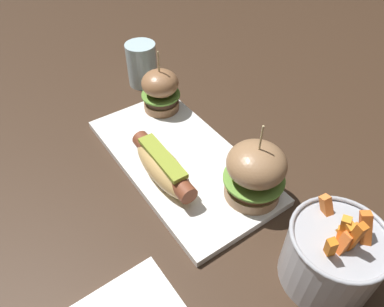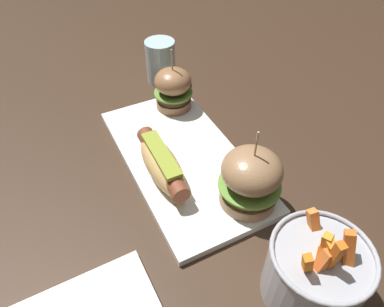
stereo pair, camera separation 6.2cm
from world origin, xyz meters
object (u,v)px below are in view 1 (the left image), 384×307
(platter_main, at_px, (180,160))
(fries_bucket, at_px, (332,255))
(water_glass, at_px, (142,64))
(slider_right, at_px, (255,172))
(slider_left, at_px, (161,90))
(hot_dog, at_px, (163,166))

(platter_main, relative_size, fries_bucket, 2.66)
(water_glass, bearing_deg, slider_right, -3.78)
(platter_main, distance_m, fries_bucket, 0.31)
(slider_left, relative_size, fries_bucket, 0.92)
(slider_right, relative_size, fries_bucket, 1.00)
(platter_main, xyz_separation_m, hot_dog, (0.03, -0.05, 0.04))
(fries_bucket, bearing_deg, water_glass, 176.43)
(slider_left, bearing_deg, slider_right, -0.21)
(hot_dog, height_order, slider_left, slider_left)
(platter_main, bearing_deg, water_glass, 164.42)
(platter_main, distance_m, slider_left, 0.17)
(slider_left, height_order, slider_right, slider_right)
(slider_right, height_order, water_glass, slider_right)
(slider_left, bearing_deg, water_glass, 168.35)
(hot_dog, distance_m, slider_right, 0.16)
(platter_main, relative_size, water_glass, 3.85)
(fries_bucket, relative_size, water_glass, 1.45)
(water_glass, bearing_deg, platter_main, -15.58)
(fries_bucket, bearing_deg, hot_dog, -161.45)
(slider_left, xyz_separation_m, slider_right, (0.29, -0.00, 0.01))
(platter_main, relative_size, hot_dog, 2.31)
(platter_main, height_order, water_glass, water_glass)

